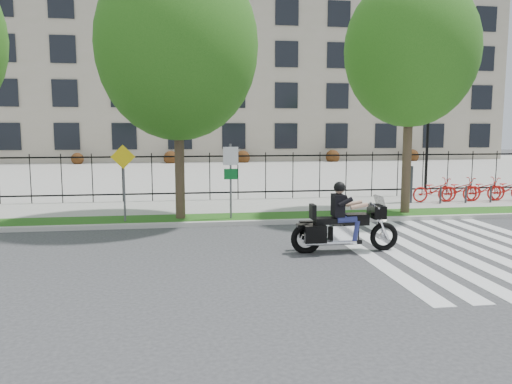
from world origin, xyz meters
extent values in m
plane|color=#313133|center=(0.00, 0.00, 0.00)|extent=(120.00, 120.00, 0.00)
cube|color=#B6B4AB|center=(0.00, 4.10, 0.07)|extent=(60.00, 0.20, 0.15)
cube|color=#195515|center=(0.00, 4.95, 0.07)|extent=(60.00, 1.50, 0.15)
cube|color=gray|center=(0.00, 7.45, 0.07)|extent=(60.00, 3.50, 0.15)
cube|color=gray|center=(0.00, 25.00, 0.05)|extent=(80.00, 34.00, 0.10)
cube|color=#9D937F|center=(0.00, 45.00, 10.00)|extent=(60.00, 20.00, 20.00)
cylinder|color=black|center=(10.00, 12.00, 2.00)|extent=(0.14, 0.14, 4.00)
cylinder|color=black|center=(10.00, 12.00, 3.90)|extent=(0.06, 0.70, 0.70)
sphere|color=white|center=(9.65, 12.00, 4.00)|extent=(0.36, 0.36, 0.36)
sphere|color=white|center=(10.35, 12.00, 4.00)|extent=(0.36, 0.36, 0.36)
cylinder|color=#3B2B20|center=(-2.43, 4.95, 2.18)|extent=(0.32, 0.32, 4.05)
ellipsoid|color=#1D5613|center=(-2.43, 4.95, 5.79)|extent=(5.28, 5.28, 6.08)
cylinder|color=#3B2B20|center=(5.60, 4.95, 2.31)|extent=(0.32, 0.32, 4.32)
ellipsoid|color=#1D5613|center=(5.60, 4.95, 5.85)|extent=(4.61, 4.61, 5.31)
cube|color=#2D2D33|center=(6.72, 7.20, 0.90)|extent=(0.35, 0.25, 1.50)
imported|color=red|center=(7.92, 7.20, 0.65)|extent=(1.89, 0.66, 0.99)
cylinder|color=#2D2D33|center=(7.92, 6.70, 0.50)|extent=(0.08, 0.08, 0.70)
imported|color=red|center=(9.02, 7.20, 0.65)|extent=(1.89, 0.66, 0.99)
cylinder|color=#2D2D33|center=(9.02, 6.70, 0.50)|extent=(0.08, 0.08, 0.70)
imported|color=red|center=(10.12, 7.20, 0.65)|extent=(1.89, 0.66, 0.99)
cylinder|color=#2D2D33|center=(10.12, 6.70, 0.50)|extent=(0.08, 0.08, 0.70)
imported|color=red|center=(11.22, 7.20, 0.65)|extent=(1.89, 0.66, 0.99)
cylinder|color=#59595B|center=(-0.76, 4.60, 1.40)|extent=(0.07, 0.07, 2.50)
cube|color=white|center=(-0.76, 4.56, 2.25)|extent=(0.50, 0.03, 0.60)
cube|color=#0C6626|center=(-0.76, 4.56, 1.65)|extent=(0.45, 0.03, 0.35)
cylinder|color=#59595B|center=(-4.22, 4.60, 1.35)|extent=(0.07, 0.07, 2.40)
cube|color=yellow|center=(-4.22, 4.56, 2.25)|extent=(0.78, 0.03, 0.78)
torus|color=black|center=(2.79, 0.16, 0.37)|extent=(0.75, 0.16, 0.75)
torus|color=black|center=(0.73, 0.20, 0.37)|extent=(0.79, 0.18, 0.79)
cube|color=black|center=(2.57, 0.17, 1.03)|extent=(0.34, 0.60, 0.33)
cube|color=#26262B|center=(2.65, 0.16, 1.28)|extent=(0.17, 0.55, 0.33)
cube|color=silver|center=(1.70, 0.18, 0.49)|extent=(0.66, 0.38, 0.43)
cube|color=black|center=(2.03, 0.18, 0.85)|extent=(0.60, 0.38, 0.28)
cube|color=black|center=(1.33, 0.19, 0.82)|extent=(0.77, 0.40, 0.15)
cube|color=black|center=(0.89, 0.20, 1.06)|extent=(0.12, 0.37, 0.37)
cube|color=black|center=(0.89, -0.13, 0.54)|extent=(0.55, 0.18, 0.43)
cube|color=black|center=(0.90, 0.52, 0.54)|extent=(0.55, 0.18, 0.43)
cube|color=black|center=(1.54, 0.18, 1.21)|extent=(0.27, 0.44, 0.56)
sphere|color=tan|center=(1.57, 0.18, 1.63)|extent=(0.25, 0.25, 0.25)
sphere|color=black|center=(1.57, 0.18, 1.67)|extent=(0.29, 0.29, 0.29)
camera|label=1|loc=(-2.35, -11.87, 3.12)|focal=35.00mm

